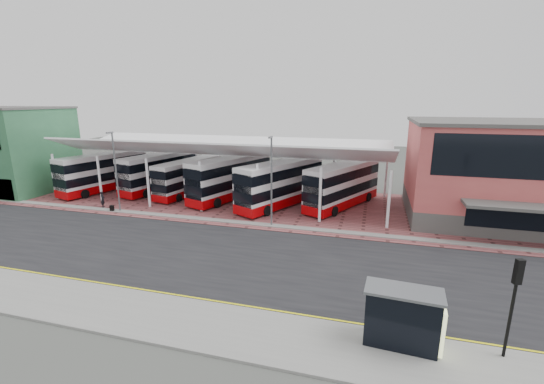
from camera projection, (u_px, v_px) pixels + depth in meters
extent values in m
plane|color=#3E403C|center=(223.00, 251.00, 27.41)|extent=(140.00, 140.00, 0.00)
cube|color=black|center=(218.00, 256.00, 26.47)|extent=(120.00, 14.00, 0.02)
cube|color=brown|center=(288.00, 205.00, 39.00)|extent=(72.00, 16.00, 0.06)
cube|color=slate|center=(155.00, 316.00, 18.99)|extent=(120.00, 4.00, 0.14)
cube|color=slate|center=(250.00, 224.00, 33.17)|extent=(120.00, 0.80, 0.14)
cube|color=yellow|center=(175.00, 298.00, 20.87)|extent=(120.00, 0.12, 0.01)
cube|color=yellow|center=(178.00, 295.00, 21.15)|extent=(120.00, 0.12, 0.01)
cylinder|color=white|center=(55.00, 177.00, 40.98)|extent=(0.26, 0.26, 5.20)
cylinder|color=white|center=(120.00, 163.00, 51.31)|extent=(0.26, 0.26, 4.60)
cylinder|color=white|center=(100.00, 180.00, 39.41)|extent=(0.26, 0.26, 5.20)
cylinder|color=white|center=(157.00, 165.00, 49.74)|extent=(0.26, 0.26, 4.60)
cylinder|color=white|center=(148.00, 183.00, 37.83)|extent=(0.26, 0.26, 5.20)
cylinder|color=white|center=(197.00, 168.00, 48.17)|extent=(0.26, 0.26, 4.60)
cylinder|color=white|center=(200.00, 187.00, 36.26)|extent=(0.26, 0.26, 5.20)
cylinder|color=white|center=(239.00, 170.00, 46.60)|extent=(0.26, 0.26, 4.60)
cylinder|color=white|center=(258.00, 191.00, 34.69)|extent=(0.26, 0.26, 5.20)
cylinder|color=white|center=(285.00, 172.00, 45.03)|extent=(0.26, 0.26, 4.60)
cylinder|color=white|center=(320.00, 195.00, 33.12)|extent=(0.26, 0.26, 5.20)
cylinder|color=white|center=(334.00, 175.00, 43.46)|extent=(0.26, 0.26, 4.60)
cylinder|color=white|center=(389.00, 200.00, 31.55)|extent=(0.26, 0.26, 5.20)
cylinder|color=white|center=(386.00, 178.00, 41.89)|extent=(0.26, 0.26, 4.60)
cube|color=white|center=(208.00, 149.00, 37.45)|extent=(37.00, 4.95, 1.95)
cube|color=white|center=(229.00, 145.00, 42.72)|extent=(37.00, 7.12, 1.43)
cube|color=#4C4A48|center=(508.00, 211.00, 34.22)|extent=(18.00, 12.00, 1.80)
cube|color=#C65351|center=(516.00, 164.00, 33.11)|extent=(18.00, 12.00, 7.20)
cube|color=black|center=(536.00, 218.00, 28.42)|extent=(10.00, 0.25, 2.20)
cube|color=#4C4A48|center=(544.00, 208.00, 27.12)|extent=(11.00, 2.40, 0.25)
cube|color=#4C4A48|center=(523.00, 122.00, 32.19)|extent=(18.40, 12.40, 0.30)
cube|color=#337046|center=(30.00, 151.00, 44.29)|extent=(6.20, 10.00, 10.00)
cube|color=#4C4A48|center=(23.00, 108.00, 43.03)|extent=(6.40, 10.20, 0.25)
cylinder|color=slate|center=(116.00, 173.00, 35.96)|extent=(0.16, 0.16, 8.00)
cube|color=slate|center=(110.00, 133.00, 34.69)|extent=(0.15, 0.90, 0.15)
cylinder|color=slate|center=(271.00, 183.00, 31.77)|extent=(0.16, 0.16, 8.00)
cube|color=slate|center=(270.00, 137.00, 30.50)|extent=(0.15, 0.90, 0.15)
cube|color=white|center=(104.00, 171.00, 44.74)|extent=(5.27, 11.39, 4.34)
cube|color=#B10206|center=(105.00, 185.00, 45.17)|extent=(5.32, 11.44, 0.91)
cube|color=black|center=(104.00, 175.00, 44.85)|extent=(5.32, 11.44, 0.96)
cube|color=black|center=(103.00, 162.00, 44.45)|extent=(5.32, 11.44, 0.96)
cube|color=black|center=(59.00, 180.00, 40.16)|extent=(2.22, 0.68, 3.64)
cylinder|color=black|center=(72.00, 191.00, 42.86)|extent=(0.53, 1.05, 1.01)
cylinder|color=black|center=(85.00, 194.00, 41.62)|extent=(0.53, 1.05, 1.01)
cylinder|color=black|center=(123.00, 180.00, 48.80)|extent=(0.53, 1.05, 1.01)
cylinder|color=black|center=(136.00, 182.00, 47.56)|extent=(0.53, 1.05, 1.01)
cube|color=white|center=(160.00, 171.00, 44.98)|extent=(4.96, 11.31, 4.31)
cube|color=#B10206|center=(161.00, 185.00, 45.41)|extent=(5.01, 11.36, 0.90)
cube|color=black|center=(160.00, 175.00, 45.09)|extent=(5.01, 11.36, 0.95)
cube|color=black|center=(159.00, 162.00, 44.69)|extent=(5.01, 11.36, 0.95)
cube|color=black|center=(123.00, 180.00, 40.37)|extent=(2.22, 0.61, 3.61)
cylinder|color=black|center=(131.00, 191.00, 43.04)|extent=(0.50, 1.04, 1.00)
cylinder|color=black|center=(146.00, 193.00, 41.87)|extent=(0.50, 1.04, 1.00)
cylinder|color=black|center=(174.00, 180.00, 49.03)|extent=(0.50, 1.04, 1.00)
cylinder|color=black|center=(188.00, 182.00, 47.85)|extent=(0.50, 1.04, 1.00)
cube|color=white|center=(188.00, 176.00, 43.04)|extent=(4.09, 10.15, 3.87)
cube|color=#B10206|center=(189.00, 189.00, 43.43)|extent=(4.13, 10.20, 0.81)
cube|color=black|center=(188.00, 180.00, 43.14)|extent=(4.13, 10.20, 0.86)
cube|color=black|center=(188.00, 168.00, 42.79)|extent=(4.13, 10.20, 0.86)
cube|color=black|center=(159.00, 186.00, 38.81)|extent=(2.01, 0.47, 3.24)
cylinder|color=black|center=(163.00, 195.00, 41.21)|extent=(0.42, 0.93, 0.90)
cylinder|color=black|center=(179.00, 198.00, 40.23)|extent=(0.42, 0.93, 0.90)
cylinder|color=black|center=(198.00, 184.00, 46.70)|extent=(0.42, 0.93, 0.90)
cylinder|color=black|center=(212.00, 186.00, 45.72)|extent=(0.42, 0.93, 0.90)
cube|color=white|center=(231.00, 177.00, 41.11)|extent=(6.33, 11.68, 4.49)
cube|color=#B10206|center=(231.00, 193.00, 41.56)|extent=(6.38, 11.74, 0.94)
cube|color=black|center=(231.00, 181.00, 41.22)|extent=(6.38, 11.74, 0.99)
cube|color=black|center=(230.00, 167.00, 40.81)|extent=(6.38, 11.74, 0.99)
cube|color=black|center=(193.00, 187.00, 36.64)|extent=(2.24, 0.89, 3.76)
cylinder|color=black|center=(200.00, 199.00, 39.43)|extent=(0.63, 1.08, 1.04)
cylinder|color=black|center=(217.00, 203.00, 37.97)|extent=(0.63, 1.08, 1.04)
cylinder|color=black|center=(243.00, 186.00, 45.23)|extent=(0.63, 1.08, 1.04)
cylinder|color=black|center=(260.00, 189.00, 43.77)|extent=(0.63, 1.08, 1.04)
cube|color=white|center=(281.00, 183.00, 38.31)|extent=(7.22, 11.44, 4.47)
cube|color=#B10206|center=(281.00, 199.00, 38.76)|extent=(7.28, 11.49, 0.93)
cube|color=black|center=(281.00, 187.00, 38.43)|extent=(7.28, 11.49, 0.99)
cube|color=black|center=(281.00, 172.00, 38.02)|extent=(7.28, 11.49, 0.99)
cube|color=black|center=(243.00, 194.00, 34.20)|extent=(2.16, 1.09, 3.74)
cylinder|color=black|center=(248.00, 206.00, 36.95)|extent=(0.71, 1.06, 1.04)
cylinder|color=black|center=(267.00, 211.00, 35.30)|extent=(0.71, 1.06, 1.04)
cylinder|color=black|center=(292.00, 192.00, 42.30)|extent=(0.71, 1.06, 1.04)
cylinder|color=black|center=(310.00, 196.00, 40.65)|extent=(0.71, 1.06, 1.04)
cube|color=white|center=(343.00, 184.00, 38.11)|extent=(7.03, 10.98, 4.30)
cube|color=#B10206|center=(342.00, 200.00, 38.54)|extent=(7.08, 11.04, 0.90)
cube|color=black|center=(343.00, 188.00, 38.22)|extent=(7.08, 11.04, 0.95)
cube|color=black|center=(343.00, 173.00, 37.83)|extent=(7.08, 11.04, 0.95)
cube|color=black|center=(313.00, 195.00, 34.18)|extent=(2.07, 1.07, 3.60)
cylinder|color=black|center=(313.00, 206.00, 36.83)|extent=(0.69, 1.02, 1.00)
cylinder|color=black|center=(334.00, 211.00, 35.22)|extent=(0.69, 1.02, 1.00)
cylinder|color=black|center=(348.00, 193.00, 41.93)|extent=(0.69, 1.02, 1.00)
cylinder|color=black|center=(368.00, 197.00, 40.33)|extent=(0.69, 1.02, 1.00)
imported|color=black|center=(103.00, 199.00, 38.07)|extent=(0.62, 0.73, 1.69)
cube|color=black|center=(112.00, 208.00, 36.76)|extent=(0.37, 0.27, 0.64)
cube|color=black|center=(401.00, 326.00, 15.86)|extent=(3.16, 0.35, 2.63)
cube|color=slate|center=(404.00, 291.00, 16.10)|extent=(3.47, 1.82, 0.13)
cylinder|color=slate|center=(369.00, 305.00, 17.50)|extent=(0.11, 0.11, 2.63)
cylinder|color=slate|center=(436.00, 317.00, 16.53)|extent=(0.11, 0.11, 2.63)
cube|color=beige|center=(442.00, 329.00, 15.92)|extent=(0.24, 1.17, 2.10)
cylinder|color=black|center=(510.00, 321.00, 15.52)|extent=(0.17, 0.17, 3.50)
cube|color=black|center=(519.00, 272.00, 14.96)|extent=(0.37, 0.33, 1.09)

